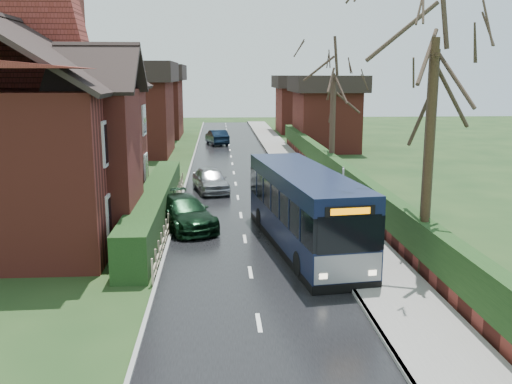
{
  "coord_description": "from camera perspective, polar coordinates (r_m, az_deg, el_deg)",
  "views": [
    {
      "loc": [
        -1.02,
        -20.24,
        6.55
      ],
      "look_at": [
        0.51,
        2.78,
        1.8
      ],
      "focal_mm": 40.0,
      "sensor_mm": 36.0,
      "label": 1
    }
  ],
  "objects": [
    {
      "name": "kerb_left",
      "position": [
        31.0,
        -7.47,
        -0.57
      ],
      "size": [
        0.12,
        100.0,
        0.1
      ],
      "primitive_type": "cube",
      "color": "gray",
      "rests_on": "ground"
    },
    {
      "name": "telegraph_pole",
      "position": [
        19.27,
        16.88,
        3.22
      ],
      "size": [
        0.26,
        0.99,
        7.7
      ],
      "rotation": [
        0.0,
        0.0,
        -0.14
      ],
      "color": "#2E2214",
      "rests_on": "ground"
    },
    {
      "name": "car_silver",
      "position": [
        32.51,
        -4.58,
        1.22
      ],
      "size": [
        2.46,
        4.32,
        1.39
      ],
      "primitive_type": "imported",
      "rotation": [
        0.0,
        0.0,
        0.21
      ],
      "color": "#9FA0A3",
      "rests_on": "ground"
    },
    {
      "name": "kerb_right",
      "position": [
        31.19,
        3.79,
        -0.38
      ],
      "size": [
        0.12,
        100.0,
        0.14
      ],
      "primitive_type": "cube",
      "color": "gray",
      "rests_on": "ground"
    },
    {
      "name": "front_hedge",
      "position": [
        26.04,
        -10.05,
        -1.3
      ],
      "size": [
        1.2,
        16.0,
        1.6
      ],
      "primitive_type": "cube",
      "color": "black",
      "rests_on": "ground"
    },
    {
      "name": "car_green",
      "position": [
        24.98,
        -7.24,
        -2.03
      ],
      "size": [
        3.53,
        5.12,
        1.38
      ],
      "primitive_type": "imported",
      "rotation": [
        0.0,
        0.0,
        0.37
      ],
      "color": "black",
      "rests_on": "ground"
    },
    {
      "name": "tree_right_far",
      "position": [
        35.45,
        7.8,
        12.19
      ],
      "size": [
        4.82,
        4.82,
        9.32
      ],
      "color": "#34261F",
      "rests_on": "ground"
    },
    {
      "name": "tree_right_near",
      "position": [
        19.82,
        17.57,
        14.9
      ],
      "size": [
        4.87,
        4.87,
        10.52
      ],
      "color": "#36291F",
      "rests_on": "ground"
    },
    {
      "name": "road",
      "position": [
        30.95,
        -1.82,
        -0.57
      ],
      "size": [
        6.0,
        100.0,
        0.02
      ],
      "primitive_type": "cube",
      "color": "black",
      "rests_on": "ground"
    },
    {
      "name": "car_distant",
      "position": [
        54.83,
        -3.93,
        5.49
      ],
      "size": [
        2.41,
        4.57,
        1.43
      ],
      "primitive_type": "imported",
      "rotation": [
        0.0,
        0.0,
        3.36
      ],
      "color": "black",
      "rests_on": "ground"
    },
    {
      "name": "bus",
      "position": [
        21.85,
        4.8,
        -1.8
      ],
      "size": [
        3.53,
        10.09,
        3.0
      ],
      "rotation": [
        0.0,
        0.0,
        0.13
      ],
      "color": "#0E1632",
      "rests_on": "ground"
    },
    {
      "name": "right_wall_hedge",
      "position": [
        31.49,
        8.78,
        1.38
      ],
      "size": [
        0.6,
        50.0,
        1.8
      ],
      "color": "maroon",
      "rests_on": "ground"
    },
    {
      "name": "picket_fence",
      "position": [
        26.05,
        -8.38,
        -2.03
      ],
      "size": [
        0.1,
        16.0,
        0.9
      ],
      "primitive_type": null,
      "color": "tan",
      "rests_on": "ground"
    },
    {
      "name": "tree_house_side",
      "position": [
        31.57,
        -18.5,
        12.99
      ],
      "size": [
        4.49,
        4.49,
        10.2
      ],
      "color": "#3B2D23",
      "rests_on": "ground"
    },
    {
      "name": "brick_house",
      "position": [
        26.27,
        -20.98,
        6.12
      ],
      "size": [
        9.3,
        14.6,
        10.3
      ],
      "color": "maroon",
      "rests_on": "ground"
    },
    {
      "name": "ground",
      "position": [
        21.3,
        -0.87,
        -6.28
      ],
      "size": [
        140.0,
        140.0,
        0.0
      ],
      "primitive_type": "plane",
      "color": "#30481F",
      "rests_on": "ground"
    },
    {
      "name": "pavement",
      "position": [
        31.37,
        5.96,
        -0.35
      ],
      "size": [
        2.5,
        100.0,
        0.14
      ],
      "primitive_type": "cube",
      "color": "slate",
      "rests_on": "ground"
    },
    {
      "name": "bus_stop_sign",
      "position": [
        23.44,
        8.65,
        0.09
      ],
      "size": [
        0.14,
        0.44,
        2.91
      ],
      "rotation": [
        0.0,
        0.0,
        -0.18
      ],
      "color": "slate",
      "rests_on": "ground"
    }
  ]
}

